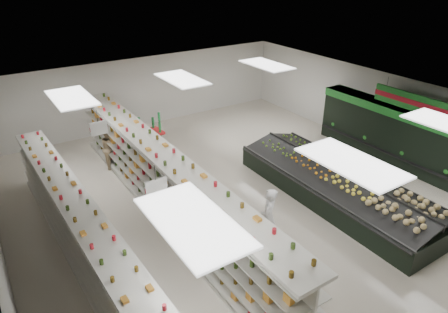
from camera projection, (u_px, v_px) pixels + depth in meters
floor at (243, 200)px, 13.21m from camera, size 16.00×16.00×0.00m
ceiling at (245, 109)px, 11.77m from camera, size 14.00×16.00×0.02m
wall_back at (143, 92)px, 18.47m from camera, size 14.00×0.02×3.20m
wall_right at (386, 114)px, 15.91m from camera, size 0.02×16.00×3.20m
produce_wall_case at (411, 138)px, 14.72m from camera, size 0.93×8.00×2.20m
aisle_sign_near at (156, 188)px, 8.62m from camera, size 0.52×0.06×0.75m
aisle_sign_far at (99, 128)px, 11.61m from camera, size 0.52×0.06×0.75m
hortifruti_banner at (414, 103)px, 13.95m from camera, size 0.12×3.20×0.95m
gondola_left at (85, 241)px, 9.96m from camera, size 1.22×10.93×1.89m
gondola_center at (164, 186)px, 12.06m from camera, size 1.00×12.59×2.18m
produce_island at (337, 184)px, 13.16m from camera, size 2.69×7.29×1.09m
soda_endcap at (147, 135)px, 16.14m from camera, size 1.26×0.90×1.55m
shopper_main at (268, 217)px, 10.89m from camera, size 0.75×0.70×1.73m
shopper_background at (110, 148)px, 14.98m from camera, size 0.64×0.86×1.60m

